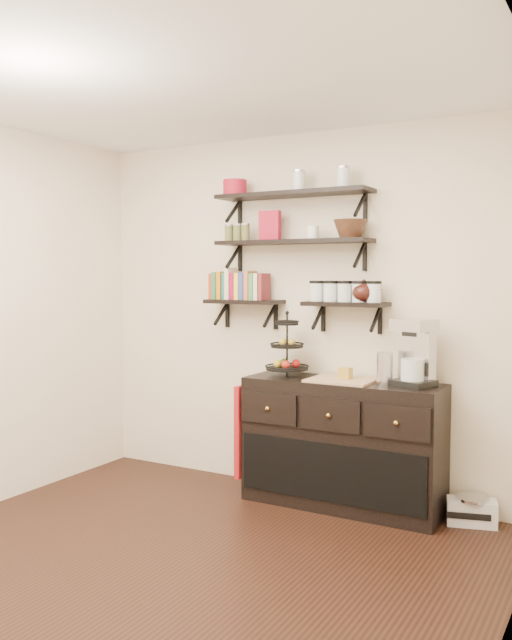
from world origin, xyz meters
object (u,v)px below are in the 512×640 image
object	(u,v)px
fruit_stand	(288,355)
sideboard	(343,443)
coffee_maker	(415,354)
radio	(472,511)

from	to	relation	value
fruit_stand	sideboard	bearing A→B (deg)	-0.40
sideboard	coffee_maker	bearing A→B (deg)	3.51
fruit_stand	coffee_maker	world-z (taller)	fruit_stand
fruit_stand	coffee_maker	bearing A→B (deg)	1.68
fruit_stand	radio	bearing A→B (deg)	3.41
sideboard	radio	size ratio (longest dim) A/B	4.05
coffee_maker	radio	world-z (taller)	coffee_maker
sideboard	coffee_maker	size ratio (longest dim) A/B	3.11
sideboard	radio	xyz separation A→B (m)	(0.88, 0.08, -0.36)
radio	sideboard	bearing A→B (deg)	169.51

